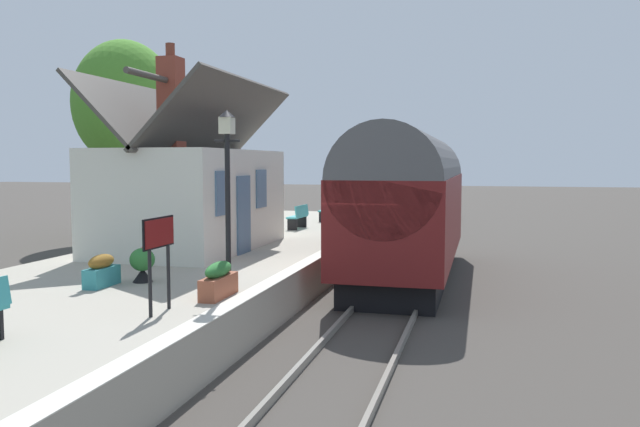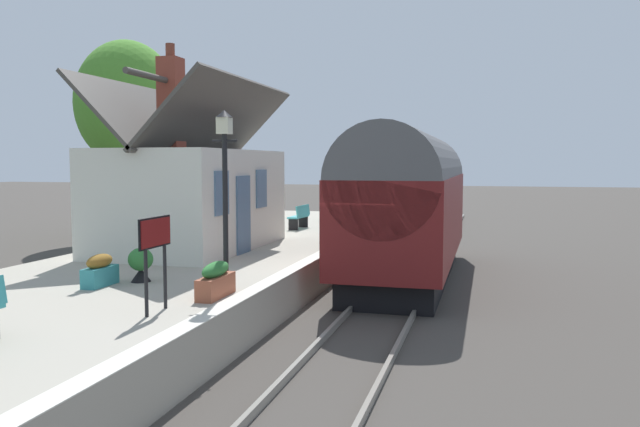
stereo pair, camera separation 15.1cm
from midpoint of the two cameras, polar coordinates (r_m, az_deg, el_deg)
The scene contains 18 objects.
ground_plane at distance 15.25m, azimuth 2.62°, elevation -8.18°, with size 160.00×160.00×0.00m, color #423D38.
platform at distance 16.60m, azimuth -12.33°, elevation -5.59°, with size 32.00×6.73×0.94m, color #A39B8C.
platform_edge_coping at distance 15.36m, azimuth -1.69°, elevation -4.51°, with size 32.00×0.36×0.02m, color beige.
rail_near at distance 14.99m, azimuth 8.75°, elevation -8.19°, with size 52.00×0.08×0.14m, color gray.
rail_far at distance 15.20m, azimuth 3.29°, elevation -7.96°, with size 52.00×0.08×0.14m, color gray.
train at distance 18.38m, azimuth 7.77°, elevation 0.96°, with size 9.93×2.73×4.32m.
station_building at distance 18.22m, azimuth -11.79°, elevation 1.78°, with size 6.55×3.78×5.57m.
bench_by_lamp at distance 26.42m, azimuth 0.60°, elevation 0.35°, with size 1.41×0.47×0.88m.
bench_mid_platform at distance 23.28m, azimuth -2.13°, elevation -0.23°, with size 1.41×0.48×0.88m.
planter_under_sign at distance 25.92m, azimuth -8.33°, elevation 0.09°, with size 0.52×0.52×0.80m.
planter_edge_near at distance 13.22m, azimuth -19.54°, elevation -4.95°, with size 0.85×0.32×0.64m.
planter_edge_far at distance 13.44m, azimuth -16.15°, elevation -4.43°, with size 0.51×0.51×0.74m.
planter_corner_building at distance 26.98m, azimuth 3.16°, elevation 0.40°, with size 0.63×0.63×0.85m.
planter_bench_right at distance 11.63m, azimuth -9.57°, elevation -6.01°, with size 1.10×0.32×0.65m.
lamp_post_platform at distance 12.04m, azimuth -8.78°, elevation 4.45°, with size 0.32×0.50×3.44m.
station_sign_board at distance 10.51m, azimuth -14.85°, elevation -2.40°, with size 0.96×0.06×1.57m.
tree_behind_building at distance 30.31m, azimuth -10.92°, elevation 7.04°, with size 3.47×3.62×6.43m.
tree_far_left at distance 28.76m, azimuth -17.43°, elevation 9.46°, with size 4.54×4.41×8.65m.
Camera 1 is at (-14.57, -3.01, 3.38)m, focal length 35.21 mm.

